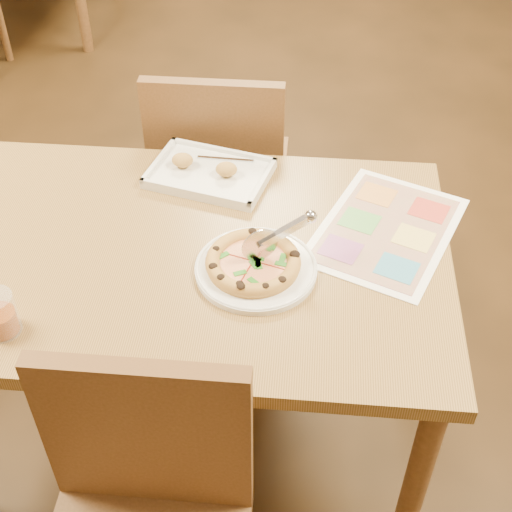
# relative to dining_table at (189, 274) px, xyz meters

# --- Properties ---
(room) EXTENTS (7.00, 7.00, 7.00)m
(room) POSITION_rel_dining_table_xyz_m (0.00, 0.00, 0.72)
(room) COLOR #33200E
(room) RESTS_ON ground
(dining_table) EXTENTS (1.30, 0.85, 0.72)m
(dining_table) POSITION_rel_dining_table_xyz_m (0.00, 0.00, 0.00)
(dining_table) COLOR olive
(dining_table) RESTS_ON ground
(chair_near) EXTENTS (0.42, 0.42, 0.47)m
(chair_near) POSITION_rel_dining_table_xyz_m (0.00, -0.60, -0.07)
(chair_near) COLOR brown
(chair_near) RESTS_ON ground
(chair_far) EXTENTS (0.42, 0.42, 0.47)m
(chair_far) POSITION_rel_dining_table_xyz_m (-0.00, 0.60, -0.07)
(chair_far) COLOR brown
(chair_far) RESTS_ON ground
(plate) EXTENTS (0.38, 0.38, 0.02)m
(plate) POSITION_rel_dining_table_xyz_m (0.18, -0.06, 0.09)
(plate) COLOR white
(plate) RESTS_ON dining_table
(pizza) EXTENTS (0.23, 0.23, 0.03)m
(pizza) POSITION_rel_dining_table_xyz_m (0.17, -0.06, 0.11)
(pizza) COLOR gold
(pizza) RESTS_ON plate
(pizza_cutter) EXTENTS (0.16, 0.09, 0.10)m
(pizza_cutter) POSITION_rel_dining_table_xyz_m (0.22, -0.03, 0.18)
(pizza_cutter) COLOR silver
(pizza_cutter) RESTS_ON pizza
(appetizer_tray) EXTENTS (0.36, 0.29, 0.06)m
(appetizer_tray) POSITION_rel_dining_table_xyz_m (0.01, 0.30, 0.10)
(appetizer_tray) COLOR white
(appetizer_tray) RESTS_ON dining_table
(menu) EXTENTS (0.46, 0.52, 0.00)m
(menu) POSITION_rel_dining_table_xyz_m (0.49, 0.12, 0.09)
(menu) COLOR white
(menu) RESTS_ON dining_table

